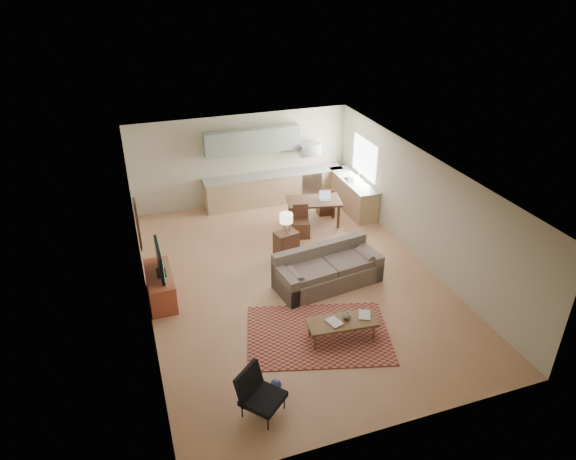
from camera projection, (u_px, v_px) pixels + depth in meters
name	position (u px, v px, depth m)	size (l,w,h in m)	color
room	(292.00, 228.00, 11.29)	(9.00, 9.00, 9.00)	#AE7956
kitchen_counter_back	(275.00, 188.00, 15.45)	(4.26, 0.64, 0.92)	#A3845E
kitchen_counter_right	(353.00, 194.00, 15.05)	(0.64, 2.26, 0.92)	#A3845E
kitchen_range	(309.00, 183.00, 15.77)	(0.62, 0.62, 0.90)	#A5A8AD
kitchen_microwave	(309.00, 149.00, 15.26)	(0.62, 0.40, 0.35)	#A5A8AD
upper_cabinets	(252.00, 141.00, 14.70)	(2.80, 0.34, 0.70)	gray
window_right	(364.00, 158.00, 14.62)	(0.02, 1.40, 1.05)	white
wall_art_left	(138.00, 224.00, 11.03)	(0.06, 0.42, 1.10)	olive
triptych	(238.00, 147.00, 14.79)	(1.70, 0.04, 0.50)	beige
rug	(318.00, 334.00, 10.18)	(2.80, 1.94, 0.02)	maroon
sofa	(328.00, 268.00, 11.55)	(2.50, 1.09, 0.87)	#6A5C51
coffee_table	(342.00, 329.00, 10.02)	(1.37, 0.54, 0.41)	#543B1D
book_a	(330.00, 324.00, 9.81)	(0.31, 0.36, 0.03)	maroon
book_b	(359.00, 315.00, 10.09)	(0.35, 0.38, 0.02)	navy
vase	(347.00, 315.00, 9.95)	(0.20, 0.20, 0.17)	black
armchair	(263.00, 395.00, 8.27)	(0.70, 0.70, 0.80)	black
tv_credenza	(160.00, 286.00, 11.12)	(0.54, 1.41, 0.65)	brown
tv	(159.00, 260.00, 10.82)	(0.11, 1.09, 0.65)	black
console_table	(286.00, 244.00, 12.72)	(0.56, 0.38, 0.66)	#3B2217
table_lamp	(286.00, 223.00, 12.44)	(0.32, 0.32, 0.53)	beige
dining_table	(314.00, 212.00, 14.19)	(1.46, 0.84, 0.74)	#3B2217
dining_chair_near	(301.00, 222.00, 13.55)	(0.41, 0.43, 0.87)	#3B2217
dining_chair_far	(325.00, 200.00, 14.77)	(0.40, 0.42, 0.83)	#3B2217
laptop	(325.00, 196.00, 13.96)	(0.31, 0.23, 0.23)	#A5A8AD
soap_bottle	(353.00, 179.00, 14.64)	(0.09, 0.10, 0.19)	beige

